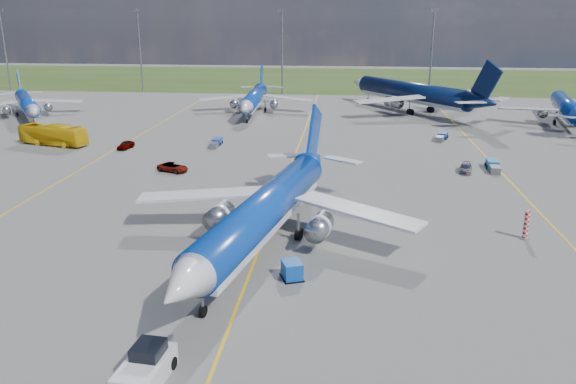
# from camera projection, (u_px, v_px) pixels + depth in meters

# --- Properties ---
(ground) EXTENTS (400.00, 400.00, 0.00)m
(ground) POSITION_uv_depth(u_px,v_px,m) (255.00, 261.00, 51.02)
(ground) COLOR #5D5D5A
(ground) RESTS_ON ground
(grass_strip) EXTENTS (400.00, 80.00, 0.01)m
(grass_strip) POSITION_uv_depth(u_px,v_px,m) (324.00, 79.00, 193.18)
(grass_strip) COLOR #2D4719
(grass_strip) RESTS_ON ground
(taxiway_lines) EXTENTS (60.25, 160.00, 0.02)m
(taxiway_lines) POSITION_uv_depth(u_px,v_px,m) (288.00, 177.00, 77.25)
(taxiway_lines) COLOR gold
(taxiway_lines) RESTS_ON ground
(floodlight_masts) EXTENTS (202.20, 0.50, 22.70)m
(floodlight_masts) POSITION_uv_depth(u_px,v_px,m) (356.00, 48.00, 150.48)
(floodlight_masts) COLOR slate
(floodlight_masts) RESTS_ON ground
(warning_post) EXTENTS (0.50, 0.50, 3.00)m
(warning_post) POSITION_uv_depth(u_px,v_px,m) (526.00, 224.00, 55.58)
(warning_post) COLOR red
(warning_post) RESTS_ON ground
(bg_jet_nw) EXTENTS (40.02, 41.94, 8.74)m
(bg_jet_nw) POSITION_uv_depth(u_px,v_px,m) (29.00, 117.00, 121.88)
(bg_jet_nw) COLOR #0B38A0
(bg_jet_nw) RESTS_ON ground
(bg_jet_nnw) EXTENTS (29.18, 37.56, 9.57)m
(bg_jet_nnw) POSITION_uv_depth(u_px,v_px,m) (254.00, 113.00, 126.84)
(bg_jet_nnw) COLOR #0B38A0
(bg_jet_nnw) RESTS_ON ground
(bg_jet_n) EXTENTS (57.99, 60.65, 12.64)m
(bg_jet_n) POSITION_uv_depth(u_px,v_px,m) (411.00, 111.00, 128.95)
(bg_jet_n) COLOR #07153D
(bg_jet_n) RESTS_ON ground
(bg_jet_ne) EXTENTS (35.09, 41.97, 9.71)m
(bg_jet_ne) POSITION_uv_depth(u_px,v_px,m) (565.00, 123.00, 115.05)
(bg_jet_ne) COLOR #0B38A0
(bg_jet_ne) RESTS_ON ground
(main_airliner) EXTENTS (39.10, 46.79, 10.83)m
(main_airliner) POSITION_uv_depth(u_px,v_px,m) (266.00, 246.00, 54.12)
(main_airliner) COLOR #0B38A0
(main_airliner) RESTS_ON ground
(pushback_tug) EXTENTS (2.82, 6.52, 2.18)m
(pushback_tug) POSITION_uv_depth(u_px,v_px,m) (146.00, 367.00, 34.16)
(pushback_tug) COLOR silver
(pushback_tug) RESTS_ON ground
(uld_container) EXTENTS (2.09, 2.31, 1.51)m
(uld_container) POSITION_uv_depth(u_px,v_px,m) (292.00, 270.00, 47.41)
(uld_container) COLOR #0C48AD
(uld_container) RESTS_ON ground
(apron_bus) EXTENTS (12.95, 6.15, 3.51)m
(apron_bus) POSITION_uv_depth(u_px,v_px,m) (53.00, 135.00, 95.50)
(apron_bus) COLOR yellow
(apron_bus) RESTS_ON ground
(service_car_a) EXTENTS (2.12, 4.05, 1.32)m
(service_car_a) POSITION_uv_depth(u_px,v_px,m) (126.00, 145.00, 93.10)
(service_car_a) COLOR #999999
(service_car_a) RESTS_ON ground
(service_car_b) EXTENTS (5.02, 3.64, 1.27)m
(service_car_b) POSITION_uv_depth(u_px,v_px,m) (173.00, 167.00, 79.63)
(service_car_b) COLOR #999999
(service_car_b) RESTS_ON ground
(service_car_c) EXTENTS (2.56, 4.27, 1.16)m
(service_car_c) POSITION_uv_depth(u_px,v_px,m) (466.00, 168.00, 79.39)
(service_car_c) COLOR #999999
(service_car_c) RESTS_ON ground
(baggage_tug_w) EXTENTS (1.96, 5.52, 1.21)m
(baggage_tug_w) POSITION_uv_depth(u_px,v_px,m) (493.00, 166.00, 80.57)
(baggage_tug_w) COLOR #1B68A3
(baggage_tug_w) RESTS_ON ground
(baggage_tug_c) EXTENTS (1.42, 4.92, 1.10)m
(baggage_tug_c) POSITION_uv_depth(u_px,v_px,m) (216.00, 143.00, 95.24)
(baggage_tug_c) COLOR #1B41A4
(baggage_tug_c) RESTS_ON ground
(baggage_tug_e) EXTENTS (2.96, 5.22, 1.14)m
(baggage_tug_e) POSITION_uv_depth(u_px,v_px,m) (442.00, 137.00, 99.91)
(baggage_tug_e) COLOR navy
(baggage_tug_e) RESTS_ON ground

